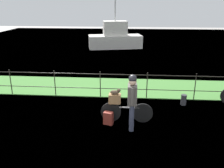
% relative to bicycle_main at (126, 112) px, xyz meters
% --- Properties ---
extents(ground_plane, '(60.00, 60.00, 0.00)m').
position_rel_bicycle_main_xyz_m(ground_plane, '(-1.05, -0.35, -0.33)').
color(ground_plane, '#9E9993').
extents(grass_strip, '(27.00, 2.40, 0.03)m').
position_rel_bicycle_main_xyz_m(grass_strip, '(-1.05, 3.14, -0.32)').
color(grass_strip, '#478438').
rests_on(grass_strip, ground).
extents(harbor_water, '(30.00, 30.00, 0.00)m').
position_rel_bicycle_main_xyz_m(harbor_water, '(-1.05, 12.18, -0.33)').
color(harbor_water, '#60849E').
rests_on(harbor_water, ground).
extents(iron_fence, '(18.04, 0.04, 1.05)m').
position_rel_bicycle_main_xyz_m(iron_fence, '(-1.05, 1.96, 0.28)').
color(iron_fence, '#28231E').
rests_on(iron_fence, ground).
extents(bicycle_main, '(1.61, 0.16, 0.63)m').
position_rel_bicycle_main_xyz_m(bicycle_main, '(0.00, 0.00, 0.00)').
color(bicycle_main, black).
rests_on(bicycle_main, ground).
extents(wooden_crate, '(0.37, 0.24, 0.29)m').
position_rel_bicycle_main_xyz_m(wooden_crate, '(-0.35, -0.00, 0.44)').
color(wooden_crate, olive).
rests_on(wooden_crate, bicycle_main).
extents(terrier_dog, '(0.32, 0.14, 0.18)m').
position_rel_bicycle_main_xyz_m(terrier_dog, '(-0.33, -0.00, 0.66)').
color(terrier_dog, '#4C3D2D').
rests_on(terrier_dog, wooden_crate).
extents(cyclist_person, '(0.26, 0.54, 1.68)m').
position_rel_bicycle_main_xyz_m(cyclist_person, '(0.17, -0.45, 0.67)').
color(cyclist_person, '#383D51').
rests_on(cyclist_person, ground).
extents(backpack_on_paving, '(0.32, 0.25, 0.40)m').
position_rel_bicycle_main_xyz_m(backpack_on_paving, '(-0.53, -0.20, -0.13)').
color(backpack_on_paving, maroon).
rests_on(backpack_on_paving, ground).
extents(mooring_bollard, '(0.20, 0.20, 0.39)m').
position_rel_bicycle_main_xyz_m(mooring_bollard, '(2.06, 1.46, -0.14)').
color(mooring_bollard, '#38383D').
rests_on(mooring_bollard, ground).
extents(moored_boat_near, '(4.45, 2.45, 3.73)m').
position_rel_bicycle_main_xyz_m(moored_boat_near, '(-1.16, 12.61, 0.45)').
color(moored_boat_near, silver).
rests_on(moored_boat_near, ground).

